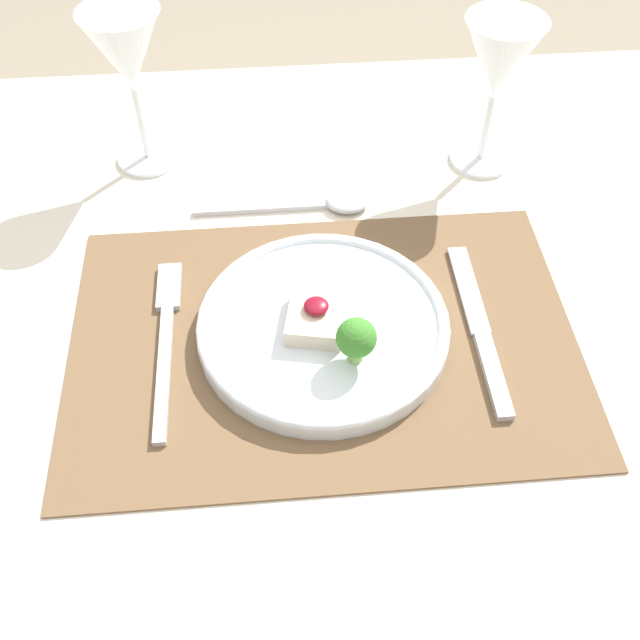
% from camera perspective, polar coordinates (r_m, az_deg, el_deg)
% --- Properties ---
extents(ground_plane, '(8.00, 8.00, 0.00)m').
position_cam_1_polar(ground_plane, '(1.41, 0.16, -21.33)').
color(ground_plane, gray).
extents(dining_table, '(1.55, 1.00, 0.76)m').
position_cam_1_polar(dining_table, '(0.80, 0.26, -5.35)').
color(dining_table, beige).
rests_on(dining_table, ground_plane).
extents(placemat, '(0.49, 0.34, 0.00)m').
position_cam_1_polar(placemat, '(0.73, 0.28, -1.47)').
color(placemat, brown).
rests_on(placemat, dining_table).
extents(dinner_plate, '(0.25, 0.25, 0.07)m').
position_cam_1_polar(dinner_plate, '(0.73, 0.07, -0.43)').
color(dinner_plate, silver).
rests_on(dinner_plate, placemat).
extents(fork, '(0.02, 0.22, 0.01)m').
position_cam_1_polar(fork, '(0.75, -11.63, -0.95)').
color(fork, '#B2B2B7').
rests_on(fork, placemat).
extents(knife, '(0.02, 0.22, 0.01)m').
position_cam_1_polar(knife, '(0.75, 12.26, -1.31)').
color(knife, '#B2B2B7').
rests_on(knife, placemat).
extents(spoon, '(0.20, 0.04, 0.01)m').
position_cam_1_polar(spoon, '(0.87, 0.40, 8.91)').
color(spoon, '#B2B2B7').
rests_on(spoon, dining_table).
extents(wine_glass_near, '(0.09, 0.09, 0.18)m').
position_cam_1_polar(wine_glass_near, '(0.89, 13.47, 18.40)').
color(wine_glass_near, white).
rests_on(wine_glass_near, dining_table).
extents(wine_glass_far, '(0.09, 0.09, 0.19)m').
position_cam_1_polar(wine_glass_far, '(0.89, -14.50, 18.83)').
color(wine_glass_far, white).
rests_on(wine_glass_far, dining_table).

